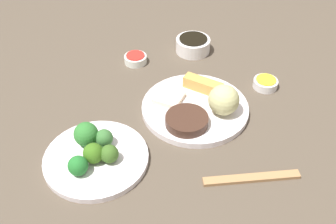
% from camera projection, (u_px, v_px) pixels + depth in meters
% --- Properties ---
extents(tabletop, '(2.20, 2.20, 0.02)m').
position_uv_depth(tabletop, '(195.00, 113.00, 1.00)').
color(tabletop, brown).
rests_on(tabletop, ground).
extents(main_plate, '(0.27, 0.27, 0.02)m').
position_uv_depth(main_plate, '(195.00, 108.00, 0.99)').
color(main_plate, white).
rests_on(main_plate, tabletop).
extents(rice_scoop, '(0.08, 0.08, 0.08)m').
position_uv_depth(rice_scoop, '(223.00, 101.00, 0.94)').
color(rice_scoop, '#BCB97C').
rests_on(rice_scoop, main_plate).
extents(spring_roll, '(0.11, 0.05, 0.03)m').
position_uv_depth(spring_roll, '(203.00, 85.00, 1.02)').
color(spring_roll, gold).
rests_on(spring_roll, main_plate).
extents(crab_rangoon_wonton, '(0.07, 0.07, 0.01)m').
position_uv_depth(crab_rangoon_wonton, '(169.00, 98.00, 1.00)').
color(crab_rangoon_wonton, beige).
rests_on(crab_rangoon_wonton, main_plate).
extents(stir_fry_heap, '(0.10, 0.10, 0.02)m').
position_uv_depth(stir_fry_heap, '(186.00, 120.00, 0.93)').
color(stir_fry_heap, '#3D261B').
rests_on(stir_fry_heap, main_plate).
extents(broccoli_plate, '(0.23, 0.23, 0.01)m').
position_uv_depth(broccoli_plate, '(96.00, 158.00, 0.86)').
color(broccoli_plate, white).
rests_on(broccoli_plate, tabletop).
extents(broccoli_floret_0, '(0.05, 0.05, 0.05)m').
position_uv_depth(broccoli_floret_0, '(93.00, 153.00, 0.84)').
color(broccoli_floret_0, '#396819').
rests_on(broccoli_floret_0, broccoli_plate).
extents(broccoli_floret_1, '(0.06, 0.06, 0.06)m').
position_uv_depth(broccoli_floret_1, '(86.00, 134.00, 0.87)').
color(broccoli_floret_1, '#2E752E').
rests_on(broccoli_floret_1, broccoli_plate).
extents(broccoli_floret_2, '(0.04, 0.04, 0.04)m').
position_uv_depth(broccoli_floret_2, '(78.00, 166.00, 0.81)').
color(broccoli_floret_2, '#226F2A').
rests_on(broccoli_floret_2, broccoli_plate).
extents(broccoli_floret_3, '(0.04, 0.04, 0.04)m').
position_uv_depth(broccoli_floret_3, '(104.00, 138.00, 0.87)').
color(broccoli_floret_3, '#386D33').
rests_on(broccoli_floret_3, broccoli_plate).
extents(broccoli_floret_6, '(0.04, 0.04, 0.04)m').
position_uv_depth(broccoli_floret_6, '(109.00, 154.00, 0.84)').
color(broccoli_floret_6, '#396021').
rests_on(broccoli_floret_6, broccoli_plate).
extents(soy_sauce_bowl, '(0.10, 0.10, 0.04)m').
position_uv_depth(soy_sauce_bowl, '(193.00, 45.00, 1.19)').
color(soy_sauce_bowl, white).
rests_on(soy_sauce_bowl, tabletop).
extents(soy_sauce_bowl_liquid, '(0.08, 0.08, 0.00)m').
position_uv_depth(soy_sauce_bowl_liquid, '(193.00, 39.00, 1.18)').
color(soy_sauce_bowl_liquid, black).
rests_on(soy_sauce_bowl_liquid, soy_sauce_bowl).
extents(sauce_ramekin_hot_mustard, '(0.07, 0.07, 0.02)m').
position_uv_depth(sauce_ramekin_hot_mustard, '(265.00, 84.00, 1.06)').
color(sauce_ramekin_hot_mustard, white).
rests_on(sauce_ramekin_hot_mustard, tabletop).
extents(sauce_ramekin_hot_mustard_liquid, '(0.05, 0.05, 0.00)m').
position_uv_depth(sauce_ramekin_hot_mustard_liquid, '(266.00, 80.00, 1.05)').
color(sauce_ramekin_hot_mustard_liquid, yellow).
rests_on(sauce_ramekin_hot_mustard_liquid, sauce_ramekin_hot_mustard).
extents(sauce_ramekin_sweet_and_sour, '(0.07, 0.07, 0.02)m').
position_uv_depth(sauce_ramekin_sweet_and_sour, '(136.00, 59.00, 1.15)').
color(sauce_ramekin_sweet_and_sour, white).
rests_on(sauce_ramekin_sweet_and_sour, tabletop).
extents(sauce_ramekin_sweet_and_sour_liquid, '(0.05, 0.05, 0.00)m').
position_uv_depth(sauce_ramekin_sweet_and_sour_liquid, '(135.00, 55.00, 1.14)').
color(sauce_ramekin_sweet_and_sour_liquid, red).
rests_on(sauce_ramekin_sweet_and_sour_liquid, sauce_ramekin_sweet_and_sour).
extents(chopsticks_pair, '(0.20, 0.11, 0.01)m').
position_uv_depth(chopsticks_pair, '(252.00, 178.00, 0.83)').
color(chopsticks_pair, '#A6794D').
rests_on(chopsticks_pair, tabletop).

